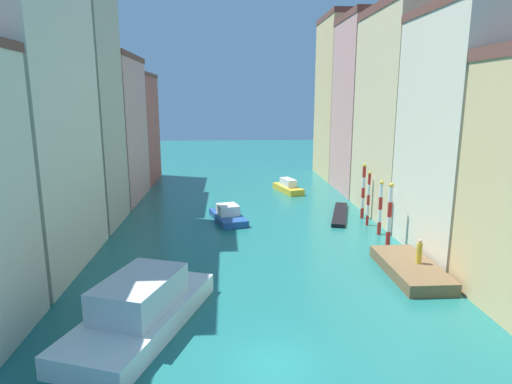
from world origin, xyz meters
The scene contains 19 objects.
ground_plane centered at (0.00, 24.50, 0.00)m, with size 154.00×154.00×0.00m, color #1E6B66.
building_left_1 centered at (-15.06, 12.15, 9.52)m, with size 7.09×11.78×19.02m.
building_left_2 centered at (-15.06, 22.33, 10.95)m, with size 7.09×7.91×21.88m.
building_left_3 centered at (-15.06, 32.39, 7.84)m, with size 7.09×11.66×15.67m.
building_left_4 centered at (-15.06, 43.04, 7.16)m, with size 7.09×9.64×14.29m.
building_right_1 centered at (15.06, 12.92, 8.64)m, with size 7.09×9.91×17.25m.
building_right_2 centered at (15.06, 23.75, 9.73)m, with size 7.09×11.89×19.44m.
building_right_3 centered at (15.06, 34.79, 10.24)m, with size 7.09×9.98×20.45m.
building_right_4 centered at (15.06, 45.27, 11.11)m, with size 7.09×11.10×22.19m.
waterfront_dock centered at (9.77, 9.13, 0.39)m, with size 3.02×6.97×0.77m.
person_on_dock centered at (10.23, 9.03, 1.52)m, with size 0.36×0.36×1.60m.
mooring_pole_0 centered at (10.32, 14.61, 2.53)m, with size 0.37×0.37×4.94m.
mooring_pole_1 centered at (10.65, 17.53, 2.33)m, with size 0.34×0.34×4.55m.
mooring_pole_2 centered at (10.51, 20.18, 2.48)m, with size 0.28×0.28×4.88m.
mooring_pole_3 centered at (10.77, 22.53, 2.66)m, with size 0.34×0.34×5.21m.
vaporetto_white centered at (-6.24, 3.52, 1.01)m, with size 6.84×10.46×2.64m.
gondola_black centered at (8.88, 23.42, 0.18)m, with size 3.54×8.32×0.36m.
motorboat_0 centered at (-1.90, 22.48, 0.53)m, with size 3.68×6.03×1.52m.
motorboat_1 centered at (5.44, 34.79, 0.57)m, with size 3.26×5.77×1.59m.
Camera 1 is at (-1.92, -16.50, 11.12)m, focal length 30.57 mm.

